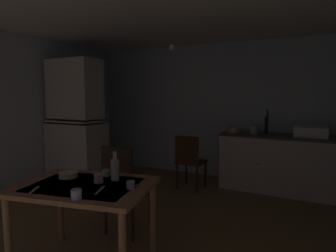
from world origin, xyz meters
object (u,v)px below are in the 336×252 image
Objects in this scene: mug_dark at (99,178)px; hutch_cabinet at (76,127)px; hand_pump at (266,123)px; glass_bottle at (115,169)px; mixing_bowl_counter at (234,130)px; dining_table at (85,195)px; chair_far_side at (124,189)px; chair_by_counter at (190,160)px; serving_bowl_wide at (68,175)px; sink_basin at (311,132)px.

hutch_cabinet is at bearing 139.02° from mug_dark.
hutch_cabinet is 2.40m from mug_dark.
hand_pump reaches higher than glass_bottle.
mixing_bowl_counter reaches higher than dining_table.
hand_pump reaches higher than mixing_bowl_counter.
chair_by_counter is (0.05, 1.67, -0.04)m from chair_far_side.
dining_table is at bearing -18.04° from serving_bowl_wide.
chair_far_side is (-0.59, -2.16, -0.42)m from mixing_bowl_counter.
glass_bottle reaches higher than mixing_bowl_counter.
serving_bowl_wide is (-0.28, 0.09, 0.12)m from dining_table.
glass_bottle reaches higher than chair_far_side.
chair_by_counter is at bearing 88.46° from chair_far_side.
chair_by_counter is (1.73, 0.63, -0.49)m from hutch_cabinet.
chair_far_side is at bearing 102.98° from mug_dark.
glass_bottle reaches higher than dining_table.
chair_far_side is 11.85× the size of mug_dark.
chair_by_counter is at bearing -161.81° from sink_basin.
chair_by_counter is at bearing -150.28° from hand_pump.
mixing_bowl_counter reaches higher than mug_dark.
hutch_cabinet is 2.54m from mixing_bowl_counter.
hand_pump is at bearing 71.06° from mug_dark.
hutch_cabinet is 9.91× the size of mixing_bowl_counter.
chair_far_side is 5.71× the size of serving_bowl_wide.
sink_basin reaches higher than serving_bowl_wide.
hutch_cabinet reaches higher than mixing_bowl_counter.
serving_bowl_wide is at bearing -125.19° from sink_basin.
dining_table is at bearing -125.05° from glass_bottle.
mug_dark is (1.80, -1.57, -0.18)m from hutch_cabinet.
dining_table is (-0.55, -2.78, -0.28)m from mixing_bowl_counter.
serving_bowl_wide is (-0.28, -2.20, 0.30)m from chair_by_counter.
hand_pump is (-0.62, 0.05, 0.09)m from sink_basin.
chair_by_counter reaches higher than mug_dark.
sink_basin is at bearing 19.13° from hutch_cabinet.
sink_basin reaches higher than chair_far_side.
dining_table is 0.32m from serving_bowl_wide.
chair_by_counter reaches higher than serving_bowl_wide.
mug_dark is (-1.58, -2.74, -0.18)m from sink_basin.
hutch_cabinet is at bearing 142.59° from glass_bottle.
sink_basin is 3.30m from dining_table.
mixing_bowl_counter is at bearing -177.42° from sink_basin.
glass_bottle reaches higher than serving_bowl_wide.
chair_far_side is at bearing -105.34° from mixing_bowl_counter.
hand_pump is 2.56m from chair_far_side.
chair_far_side reaches higher than chair_by_counter.
mixing_bowl_counter is at bearing 81.30° from glass_bottle.
dining_table is at bearing -128.25° from mug_dark.
dining_table is 0.64m from chair_far_side.
hand_pump is at bearing 29.72° from chair_by_counter.
sink_basin is 1.81m from chair_by_counter.
chair_by_counter is 2.22m from mug_dark.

